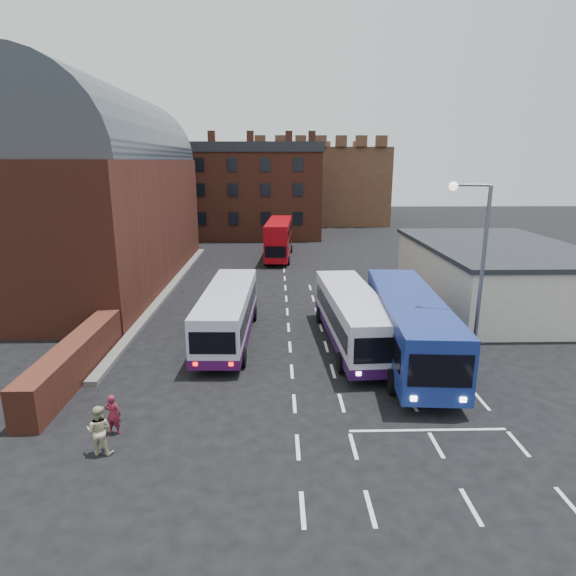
{
  "coord_description": "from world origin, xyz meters",
  "views": [
    {
      "loc": [
        -0.72,
        -19.16,
        9.91
      ],
      "look_at": [
        0.0,
        10.0,
        2.2
      ],
      "focal_mm": 30.0,
      "sensor_mm": 36.0,
      "label": 1
    }
  ],
  "objects_px": {
    "bus_white_outbound": "(228,310)",
    "street_lamp": "(476,263)",
    "bus_white_inbound": "(352,315)",
    "bus_red_double": "(279,239)",
    "pedestrian_red": "(113,414)",
    "pedestrian_beige": "(99,430)",
    "bus_blue": "(409,322)"
  },
  "relations": [
    {
      "from": "bus_white_outbound",
      "to": "street_lamp",
      "type": "relative_size",
      "value": 1.19
    },
    {
      "from": "bus_white_inbound",
      "to": "bus_red_double",
      "type": "xyz_separation_m",
      "value": [
        -3.86,
        24.59,
        0.35
      ]
    },
    {
      "from": "pedestrian_red",
      "to": "pedestrian_beige",
      "type": "relative_size",
      "value": 0.88
    },
    {
      "from": "bus_white_inbound",
      "to": "bus_blue",
      "type": "relative_size",
      "value": 0.89
    },
    {
      "from": "bus_blue",
      "to": "pedestrian_red",
      "type": "relative_size",
      "value": 7.88
    },
    {
      "from": "bus_white_inbound",
      "to": "pedestrian_beige",
      "type": "height_order",
      "value": "bus_white_inbound"
    },
    {
      "from": "street_lamp",
      "to": "pedestrian_beige",
      "type": "distance_m",
      "value": 17.0
    },
    {
      "from": "bus_white_inbound",
      "to": "pedestrian_red",
      "type": "relative_size",
      "value": 7.01
    },
    {
      "from": "bus_blue",
      "to": "pedestrian_beige",
      "type": "relative_size",
      "value": 6.91
    },
    {
      "from": "bus_white_outbound",
      "to": "pedestrian_red",
      "type": "xyz_separation_m",
      "value": [
        -3.35,
        -9.81,
        -0.93
      ]
    },
    {
      "from": "bus_white_inbound",
      "to": "street_lamp",
      "type": "bearing_deg",
      "value": 138.16
    },
    {
      "from": "bus_white_inbound",
      "to": "street_lamp",
      "type": "height_order",
      "value": "street_lamp"
    },
    {
      "from": "bus_white_outbound",
      "to": "bus_red_double",
      "type": "bearing_deg",
      "value": 84.55
    },
    {
      "from": "street_lamp",
      "to": "bus_red_double",
      "type": "bearing_deg",
      "value": 107.04
    },
    {
      "from": "bus_white_outbound",
      "to": "bus_red_double",
      "type": "xyz_separation_m",
      "value": [
        3.06,
        23.53,
        0.39
      ]
    },
    {
      "from": "pedestrian_beige",
      "to": "bus_red_double",
      "type": "bearing_deg",
      "value": -96.9
    },
    {
      "from": "bus_red_double",
      "to": "pedestrian_red",
      "type": "height_order",
      "value": "bus_red_double"
    },
    {
      "from": "bus_white_inbound",
      "to": "pedestrian_beige",
      "type": "bearing_deg",
      "value": 41.04
    },
    {
      "from": "bus_white_outbound",
      "to": "street_lamp",
      "type": "bearing_deg",
      "value": -20.88
    },
    {
      "from": "street_lamp",
      "to": "bus_white_outbound",
      "type": "bearing_deg",
      "value": 157.16
    },
    {
      "from": "bus_white_inbound",
      "to": "bus_red_double",
      "type": "distance_m",
      "value": 24.89
    },
    {
      "from": "bus_blue",
      "to": "bus_red_double",
      "type": "relative_size",
      "value": 1.24
    },
    {
      "from": "pedestrian_red",
      "to": "bus_white_inbound",
      "type": "bearing_deg",
      "value": -135.21
    },
    {
      "from": "bus_white_outbound",
      "to": "bus_red_double",
      "type": "relative_size",
      "value": 1.07
    },
    {
      "from": "bus_white_inbound",
      "to": "pedestrian_red",
      "type": "xyz_separation_m",
      "value": [
        -10.27,
        -8.75,
        -0.98
      ]
    },
    {
      "from": "bus_white_outbound",
      "to": "pedestrian_red",
      "type": "distance_m",
      "value": 10.4
    },
    {
      "from": "bus_white_inbound",
      "to": "bus_blue",
      "type": "xyz_separation_m",
      "value": [
        2.58,
        -2.01,
        0.21
      ]
    },
    {
      "from": "street_lamp",
      "to": "pedestrian_beige",
      "type": "relative_size",
      "value": 5.0
    },
    {
      "from": "bus_white_outbound",
      "to": "bus_white_inbound",
      "type": "xyz_separation_m",
      "value": [
        6.92,
        -1.06,
        0.05
      ]
    },
    {
      "from": "pedestrian_beige",
      "to": "bus_blue",
      "type": "bearing_deg",
      "value": -144.49
    },
    {
      "from": "bus_white_inbound",
      "to": "bus_blue",
      "type": "bearing_deg",
      "value": 138.97
    },
    {
      "from": "bus_white_inbound",
      "to": "bus_red_double",
      "type": "height_order",
      "value": "bus_red_double"
    }
  ]
}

